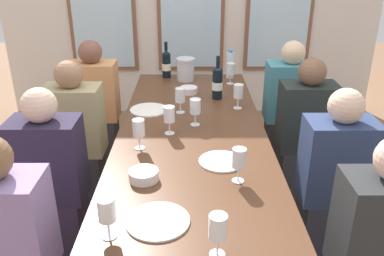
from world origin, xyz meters
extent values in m
plane|color=brown|center=(0.00, 0.00, 0.00)|extent=(12.00, 12.00, 0.00)
cube|color=#52311D|center=(0.00, 0.00, 0.72)|extent=(0.90, 2.40, 0.04)
cube|color=#52311D|center=(-0.36, 1.11, 0.35)|extent=(0.07, 0.07, 0.70)
cube|color=#52311D|center=(0.36, 1.11, 0.35)|extent=(0.07, 0.07, 0.70)
cylinder|color=white|center=(-0.14, -0.92, 0.74)|extent=(0.27, 0.27, 0.01)
cylinder|color=white|center=(-0.30, 0.33, 0.74)|extent=(0.26, 0.26, 0.01)
cylinder|color=white|center=(0.15, -0.41, 0.74)|extent=(0.24, 0.24, 0.01)
cylinder|color=silver|center=(-0.05, 1.03, 0.82)|extent=(0.14, 0.14, 0.17)
cylinder|color=silver|center=(-0.05, 1.03, 0.92)|extent=(0.16, 0.16, 0.02)
cylinder|color=black|center=(-0.21, 1.12, 0.84)|extent=(0.07, 0.08, 0.21)
cone|color=black|center=(-0.21, 1.12, 0.96)|extent=(0.07, 0.08, 0.02)
cylinder|color=black|center=(-0.21, 1.12, 1.01)|extent=(0.03, 0.03, 0.08)
cylinder|color=white|center=(-0.21, 1.12, 0.83)|extent=(0.08, 0.08, 0.06)
cylinder|color=black|center=(0.19, 0.57, 0.85)|extent=(0.08, 0.07, 0.22)
cone|color=black|center=(0.19, 0.57, 0.98)|extent=(0.08, 0.07, 0.02)
cylinder|color=black|center=(0.19, 0.57, 1.03)|extent=(0.03, 0.03, 0.08)
cylinder|color=white|center=(0.19, 0.57, 0.84)|extent=(0.08, 0.08, 0.06)
cylinder|color=white|center=(-0.02, 0.69, 0.76)|extent=(0.14, 0.14, 0.05)
cylinder|color=white|center=(-0.24, -0.58, 0.77)|extent=(0.14, 0.14, 0.05)
cylinder|color=white|center=(0.33, 1.10, 0.85)|extent=(0.06, 0.06, 0.22)
cylinder|color=blue|center=(0.33, 1.10, 0.97)|extent=(0.04, 0.04, 0.02)
cylinder|color=white|center=(-0.14, -0.05, 0.74)|extent=(0.06, 0.06, 0.00)
cylinder|color=white|center=(-0.14, -0.05, 0.78)|extent=(0.01, 0.01, 0.07)
cylinder|color=white|center=(-0.14, -0.05, 0.87)|extent=(0.07, 0.07, 0.09)
cylinder|color=white|center=(-0.29, -0.25, 0.74)|extent=(0.06, 0.06, 0.00)
cylinder|color=white|center=(-0.29, -0.25, 0.78)|extent=(0.01, 0.01, 0.07)
cylinder|color=white|center=(-0.29, -0.25, 0.87)|extent=(0.07, 0.07, 0.09)
cylinder|color=#590C19|center=(-0.29, -0.25, 0.83)|extent=(0.06, 0.06, 0.02)
cylinder|color=white|center=(0.22, -0.60, 0.74)|extent=(0.06, 0.06, 0.00)
cylinder|color=white|center=(0.22, -0.60, 0.78)|extent=(0.01, 0.01, 0.07)
cylinder|color=white|center=(0.22, -0.60, 0.87)|extent=(0.07, 0.07, 0.09)
cylinder|color=maroon|center=(0.22, -0.60, 0.84)|extent=(0.06, 0.06, 0.04)
cylinder|color=white|center=(-0.08, 0.29, 0.74)|extent=(0.06, 0.06, 0.00)
cylinder|color=white|center=(-0.08, 0.29, 0.78)|extent=(0.01, 0.01, 0.07)
cylinder|color=white|center=(-0.08, 0.29, 0.87)|extent=(0.07, 0.07, 0.09)
cylinder|color=maroon|center=(-0.08, 0.29, 0.84)|extent=(0.06, 0.06, 0.04)
cylinder|color=white|center=(0.32, 0.37, 0.74)|extent=(0.06, 0.06, 0.00)
cylinder|color=white|center=(0.32, 0.37, 0.78)|extent=(0.01, 0.01, 0.07)
cylinder|color=white|center=(0.32, 0.37, 0.87)|extent=(0.07, 0.07, 0.09)
cylinder|color=white|center=(-0.33, -1.01, 0.74)|extent=(0.06, 0.06, 0.00)
cylinder|color=white|center=(-0.33, -1.01, 0.78)|extent=(0.01, 0.01, 0.07)
cylinder|color=white|center=(-0.33, -1.01, 0.87)|extent=(0.07, 0.07, 0.09)
cylinder|color=beige|center=(-0.33, -1.01, 0.84)|extent=(0.06, 0.06, 0.04)
cylinder|color=white|center=(0.09, -1.11, 0.74)|extent=(0.06, 0.06, 0.00)
cylinder|color=white|center=(0.09, -1.11, 0.78)|extent=(0.01, 0.01, 0.07)
cylinder|color=white|center=(0.09, -1.11, 0.87)|extent=(0.07, 0.07, 0.09)
cylinder|color=white|center=(0.02, 0.08, 0.74)|extent=(0.06, 0.06, 0.00)
cylinder|color=white|center=(0.02, 0.08, 0.78)|extent=(0.01, 0.01, 0.07)
cylinder|color=white|center=(0.02, 0.08, 0.87)|extent=(0.07, 0.07, 0.09)
cylinder|color=white|center=(0.32, 0.93, 0.74)|extent=(0.06, 0.06, 0.00)
cylinder|color=white|center=(0.32, 0.93, 0.78)|extent=(0.01, 0.01, 0.07)
cylinder|color=white|center=(0.32, 0.93, 0.87)|extent=(0.07, 0.07, 0.09)
cylinder|color=#590C19|center=(0.32, 0.93, 0.84)|extent=(0.06, 0.06, 0.03)
cube|color=#323036|center=(-0.80, 0.27, 0.23)|extent=(0.32, 0.24, 0.45)
cube|color=tan|center=(-0.80, 0.27, 0.69)|extent=(0.38, 0.24, 0.48)
sphere|color=#996F50|center=(-0.80, 0.27, 1.02)|extent=(0.19, 0.19, 0.19)
cube|color=#313338|center=(0.80, 0.32, 0.23)|extent=(0.32, 0.24, 0.45)
cube|color=#222927|center=(0.80, 0.32, 0.69)|extent=(0.38, 0.24, 0.48)
sphere|color=brown|center=(0.80, 0.32, 1.02)|extent=(0.19, 0.19, 0.19)
cube|color=#8D76AD|center=(-0.80, -0.88, 0.69)|extent=(0.38, 0.24, 0.48)
cube|color=#2A2D2E|center=(0.80, -0.89, 0.69)|extent=(0.38, 0.24, 0.48)
cube|color=#2E2438|center=(-0.80, -0.29, 0.23)|extent=(0.32, 0.24, 0.45)
cube|color=#272036|center=(-0.80, -0.29, 0.69)|extent=(0.38, 0.24, 0.48)
sphere|color=beige|center=(-0.80, -0.29, 1.02)|extent=(0.19, 0.19, 0.19)
cube|color=#2F3240|center=(0.80, -0.31, 0.23)|extent=(0.32, 0.24, 0.45)
cube|color=navy|center=(0.80, -0.31, 0.69)|extent=(0.38, 0.24, 0.48)
sphere|color=beige|center=(0.80, -0.31, 1.02)|extent=(0.19, 0.19, 0.19)
cube|color=#363238|center=(-0.80, 0.89, 0.23)|extent=(0.32, 0.24, 0.45)
cube|color=tan|center=(-0.80, 0.89, 0.69)|extent=(0.38, 0.24, 0.48)
sphere|color=brown|center=(-0.80, 0.89, 1.02)|extent=(0.19, 0.19, 0.19)
cube|color=#312D31|center=(0.80, 0.86, 0.23)|extent=(0.32, 0.24, 0.45)
cube|color=teal|center=(0.80, 0.86, 0.69)|extent=(0.38, 0.24, 0.48)
sphere|color=beige|center=(0.80, 0.86, 1.02)|extent=(0.19, 0.19, 0.19)
camera|label=1|loc=(-0.01, -2.27, 1.77)|focal=37.70mm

